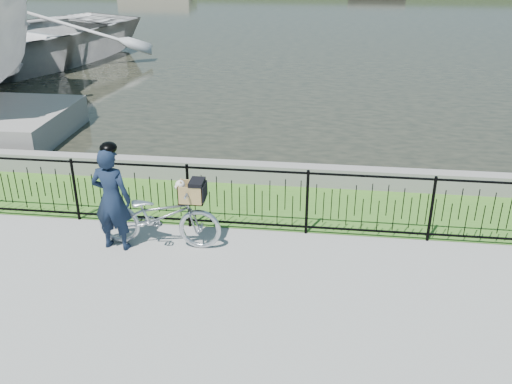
# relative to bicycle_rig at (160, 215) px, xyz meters

# --- Properties ---
(ground) EXTENTS (120.00, 120.00, 0.00)m
(ground) POSITION_rel_bicycle_rig_xyz_m (1.31, -0.93, -0.54)
(ground) COLOR gray
(ground) RESTS_ON ground
(grass_strip) EXTENTS (60.00, 2.00, 0.01)m
(grass_strip) POSITION_rel_bicycle_rig_xyz_m (1.31, 1.67, -0.53)
(grass_strip) COLOR #3D6D22
(grass_strip) RESTS_ON ground
(water) EXTENTS (120.00, 120.00, 0.00)m
(water) POSITION_rel_bicycle_rig_xyz_m (1.31, 32.07, -0.54)
(water) COLOR #28281E
(water) RESTS_ON ground
(quay_wall) EXTENTS (60.00, 0.30, 0.40)m
(quay_wall) POSITION_rel_bicycle_rig_xyz_m (1.31, 2.67, -0.34)
(quay_wall) COLOR slate
(quay_wall) RESTS_ON ground
(fence) EXTENTS (14.00, 0.06, 1.15)m
(fence) POSITION_rel_bicycle_rig_xyz_m (1.31, 0.67, 0.04)
(fence) COLOR black
(fence) RESTS_ON ground
(bicycle_rig) EXTENTS (2.01, 0.70, 1.20)m
(bicycle_rig) POSITION_rel_bicycle_rig_xyz_m (0.00, 0.00, 0.00)
(bicycle_rig) COLOR #B5B9C2
(bicycle_rig) RESTS_ON ground
(cyclist) EXTENTS (0.66, 0.47, 1.79)m
(cyclist) POSITION_rel_bicycle_rig_xyz_m (-0.70, -0.16, 0.35)
(cyclist) COLOR black
(cyclist) RESTS_ON ground
(boat_far) EXTENTS (10.67, 12.11, 2.08)m
(boat_far) POSITION_rel_bicycle_rig_xyz_m (-8.68, 11.80, 0.50)
(boat_far) COLOR #B0AFB0
(boat_far) RESTS_ON water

